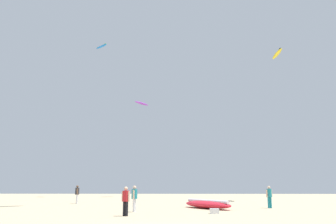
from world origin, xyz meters
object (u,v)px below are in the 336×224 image
Objects in this scene: person_right at (134,197)px; kite_aloft_3 at (142,103)px; cooler_box at (214,211)px; kite_aloft_0 at (277,54)px; person_foreground at (126,199)px; person_midground at (269,195)px; person_left at (77,193)px; kite_grounded_near at (207,204)px; kite_aloft_1 at (101,46)px.

kite_aloft_3 reaches higher than person_right.
kite_aloft_0 reaches higher than cooler_box.
cooler_box is (5.29, 1.91, -0.81)m from person_foreground.
person_midground is 0.97× the size of person_left.
person_left reaches higher than person_foreground.
kite_grounded_near is 1.65× the size of kite_aloft_3.
kite_aloft_0 is at bearing 133.97° from person_midground.
kite_grounded_near is 23.39m from kite_aloft_0.
person_foreground is 0.51× the size of kite_aloft_0.
person_midground reaches higher than cooler_box.
kite_aloft_0 is (21.67, 6.02, 16.16)m from person_left.
kite_aloft_3 is at bearing 141.13° from kite_aloft_0.
person_right is at bearing -144.09° from kite_grounded_near.
kite_grounded_near is 38.04m from kite_aloft_1.
kite_aloft_1 is (-2.61, 19.26, 22.73)m from person_left.
person_midground is at bearing -111.49° from kite_aloft_0.
cooler_box is at bearing -89.24° from kite_grounded_near.
kite_grounded_near is (5.11, 3.70, -0.68)m from person_right.
kite_aloft_3 is (-2.89, 30.94, 13.47)m from person_right.
kite_aloft_1 is (-9.33, 33.10, 22.77)m from person_foreground.
kite_aloft_1 reaches higher than person_foreground.
kite_aloft_1 is at bearing -167.35° from person_midground.
kite_grounded_near is 9.77× the size of cooler_box.
kite_aloft_0 is (14.95, 19.85, 16.21)m from person_foreground.
kite_aloft_1 is at bearing -66.00° from person_right.
person_right is at bearing 166.01° from cooler_box.
person_right is (0.11, 3.20, 0.03)m from person_foreground.
kite_grounded_near is 4.99m from cooler_box.
cooler_box is at bearing -64.90° from kite_aloft_1.
kite_grounded_near is at bearing -60.96° from kite_aloft_1.
person_midground is 7.42m from cooler_box.
person_foreground is at bearing -160.16° from cooler_box.
person_midground is 10.87m from person_right.
kite_grounded_near is (11.94, -6.94, -0.70)m from person_left.
person_right is (-9.98, -4.31, 0.02)m from person_midground.
kite_grounded_near is at bearing -126.90° from kite_aloft_0.
kite_aloft_0 is (9.73, 12.96, 16.86)m from kite_grounded_near.
cooler_box is (-4.80, -5.60, -0.82)m from person_midground.
person_midground is at bearing -150.16° from person_right.
person_right is at bearing -131.69° from kite_aloft_0.
person_midground is 20.94m from kite_aloft_0.
kite_grounded_near is (5.22, 6.89, -0.65)m from person_foreground.
kite_grounded_near is at bearing -10.00° from person_foreground.
kite_aloft_0 is 22.92m from kite_aloft_3.
kite_aloft_1 reaches higher than person_midground.
kite_aloft_0 is at bearing -38.87° from kite_aloft_3.
person_left is 12.65m from person_right.
person_midground is 39.37m from kite_aloft_1.
person_foreground is 41.24m from kite_aloft_1.
person_foreground is 0.96× the size of person_left.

